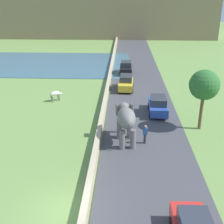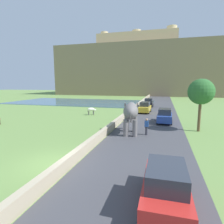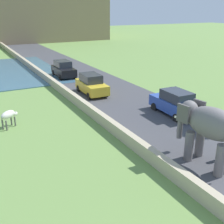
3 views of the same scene
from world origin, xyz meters
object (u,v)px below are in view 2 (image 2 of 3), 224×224
at_px(car_blue, 165,116).
at_px(elephant, 131,113).
at_px(car_red, 166,186).
at_px(car_black, 149,103).
at_px(car_yellow, 145,107).
at_px(cow_white, 91,110).
at_px(person_beside_elephant, 147,126).

bearing_deg(car_blue, elephant, -117.59).
bearing_deg(elephant, car_red, -73.10).
xyz_separation_m(elephant, car_black, (0.03, 21.16, -1.14)).
relative_size(elephant, car_yellow, 0.87).
height_order(car_red, cow_white, car_red).
distance_m(person_beside_elephant, car_black, 21.41).
distance_m(elephant, cow_white, 12.08).
distance_m(elephant, car_black, 21.19).
distance_m(car_red, car_blue, 16.56).
bearing_deg(car_red, car_yellow, 97.46).
bearing_deg(cow_white, car_black, 57.05).
distance_m(car_blue, cow_white, 11.32).
relative_size(person_beside_elephant, cow_white, 1.26).
bearing_deg(car_yellow, car_blue, -67.22).
bearing_deg(car_blue, car_red, -89.99).
bearing_deg(person_beside_elephant, car_yellow, 96.23).
bearing_deg(car_black, cow_white, -122.95).
xyz_separation_m(elephant, car_red, (3.18, -10.47, -1.14)).
distance_m(car_blue, car_black, 15.40).
height_order(car_yellow, car_black, same).
bearing_deg(elephant, car_blue, 62.41).
xyz_separation_m(car_red, cow_white, (-10.88, 19.71, -0.06)).
distance_m(person_beside_elephant, car_blue, 6.50).
bearing_deg(person_beside_elephant, car_black, 94.03).
relative_size(elephant, car_red, 0.89).
relative_size(person_beside_elephant, car_red, 0.41).
relative_size(car_black, cow_white, 3.10).
bearing_deg(car_red, cow_white, 118.90).
relative_size(car_yellow, car_black, 1.01).
xyz_separation_m(elephant, cow_white, (-7.70, 9.23, -1.20)).
height_order(car_blue, cow_white, car_blue).
distance_m(elephant, car_yellow, 13.62).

